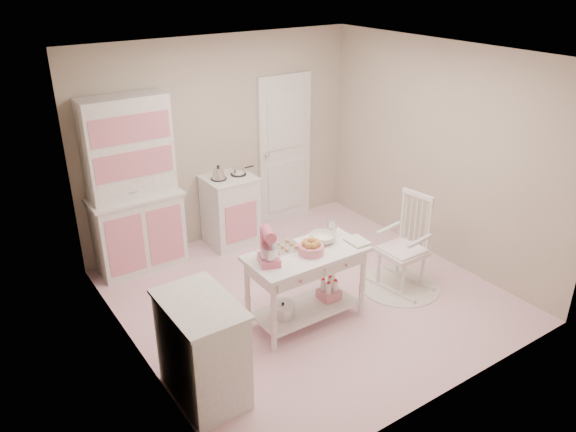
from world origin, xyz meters
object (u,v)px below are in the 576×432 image
object	(u,v)px
rocking_chair	(403,243)
bread_basket	(311,249)
work_table	(306,287)
stove	(230,210)
stand_mixer	(269,247)
base_cabinet	(202,349)
hutch	(133,187)

from	to	relation	value
rocking_chair	bread_basket	world-z (taller)	rocking_chair
work_table	stove	bearing A→B (deg)	83.60
work_table	stand_mixer	bearing A→B (deg)	177.27
stand_mixer	stove	bearing A→B (deg)	90.91
stove	base_cabinet	distance (m)	2.82
base_cabinet	stand_mixer	bearing A→B (deg)	23.71
rocking_chair	stand_mixer	world-z (taller)	stand_mixer
stand_mixer	bread_basket	size ratio (longest dim) A/B	1.36
work_table	bread_basket	size ratio (longest dim) A/B	4.80
hutch	stove	distance (m)	1.33
stand_mixer	rocking_chair	bearing A→B (deg)	16.28
hutch	base_cabinet	bearing A→B (deg)	-98.47
stove	bread_basket	bearing A→B (deg)	-95.68
hutch	stand_mixer	bearing A→B (deg)	-74.34
rocking_chair	stove	bearing A→B (deg)	108.94
stand_mixer	bread_basket	bearing A→B (deg)	10.09
base_cabinet	rocking_chair	world-z (taller)	rocking_chair
base_cabinet	rocking_chair	size ratio (longest dim) A/B	0.84
rocking_chair	work_table	world-z (taller)	rocking_chair
rocking_chair	hutch	bearing A→B (deg)	128.81
hutch	stove	world-z (taller)	hutch
stove	work_table	size ratio (longest dim) A/B	0.77
bread_basket	stove	bearing A→B (deg)	84.32
base_cabinet	work_table	distance (m)	1.39
hutch	rocking_chair	bearing A→B (deg)	-42.72
rocking_chair	stand_mixer	bearing A→B (deg)	168.68
base_cabinet	rocking_chair	distance (m)	2.63
rocking_chair	stand_mixer	xyz separation A→B (m)	(-1.69, 0.08, 0.42)
stove	base_cabinet	bearing A→B (deg)	-123.55
stove	base_cabinet	xyz separation A→B (m)	(-1.56, -2.35, 0.00)
stove	work_table	world-z (taller)	stove
rocking_chair	stand_mixer	distance (m)	1.75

